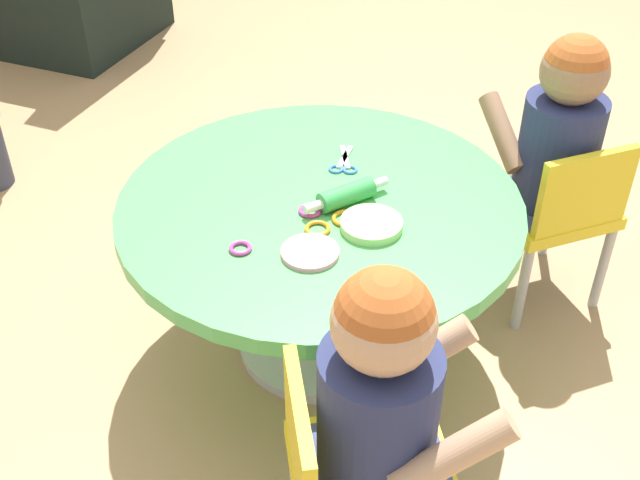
{
  "coord_description": "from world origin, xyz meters",
  "views": [
    {
      "loc": [
        -1.24,
        -0.93,
        1.54
      ],
      "look_at": [
        0.0,
        0.0,
        0.36
      ],
      "focal_mm": 44.46,
      "sensor_mm": 36.0,
      "label": 1
    }
  ],
  "objects": [
    {
      "name": "cookie_cutter_3",
      "position": [
        -0.26,
        0.02,
        0.48
      ],
      "size": [
        0.05,
        0.05,
        0.01
      ],
      "primitive_type": "torus",
      "color": "#D83FA5",
      "rests_on": "craft_table"
    },
    {
      "name": "cookie_cutter_0",
      "position": [
        -0.03,
        -0.09,
        0.48
      ],
      "size": [
        0.06,
        0.06,
        0.01
      ],
      "primitive_type": "torus",
      "color": "orange",
      "rests_on": "craft_table"
    },
    {
      "name": "playdough_blob_1",
      "position": [
        -0.02,
        -0.16,
        0.48
      ],
      "size": [
        0.14,
        0.14,
        0.02
      ],
      "primitive_type": "cylinder",
      "color": "#B2E58C",
      "rests_on": "craft_table"
    },
    {
      "name": "child_chair_left",
      "position": [
        -0.49,
        -0.45,
        0.31
      ],
      "size": [
        0.42,
        0.42,
        0.54
      ],
      "color": "#B7B7BC",
      "rests_on": "ground"
    },
    {
      "name": "cookie_cutter_1",
      "position": [
        -0.1,
        -0.07,
        0.48
      ],
      "size": [
        0.06,
        0.06,
        0.01
      ],
      "primitive_type": "torus",
      "color": "orange",
      "rests_on": "craft_table"
    },
    {
      "name": "child_chair_right",
      "position": [
        0.54,
        -0.39,
        0.31
      ],
      "size": [
        0.41,
        0.41,
        0.54
      ],
      "color": "#B7B7BC",
      "rests_on": "ground"
    },
    {
      "name": "rolling_pin",
      "position": [
        0.03,
        -0.06,
        0.5
      ],
      "size": [
        0.22,
        0.1,
        0.05
      ],
      "color": "green",
      "rests_on": "craft_table"
    },
    {
      "name": "craft_scissors",
      "position": [
        0.16,
        0.05,
        0.48
      ],
      "size": [
        0.14,
        0.11,
        0.01
      ],
      "color": "silver",
      "rests_on": "craft_table"
    },
    {
      "name": "seated_child_right",
      "position": [
        0.56,
        -0.35,
        0.53
      ],
      "size": [
        0.41,
        0.44,
        0.51
      ],
      "color": "#3F4772",
      "rests_on": "ground"
    },
    {
      "name": "craft_table",
      "position": [
        0.0,
        0.0,
        0.37
      ],
      "size": [
        0.97,
        0.97,
        0.47
      ],
      "color": "silver",
      "rests_on": "ground"
    },
    {
      "name": "ground_plane",
      "position": [
        0.0,
        0.0,
        0.0
      ],
      "size": [
        10.0,
        10.0,
        0.0
      ],
      "primitive_type": "plane",
      "color": "tan"
    },
    {
      "name": "seated_child_left",
      "position": [
        -0.46,
        -0.48,
        0.53
      ],
      "size": [
        0.43,
        0.43,
        0.51
      ],
      "color": "#3F4772",
      "rests_on": "ground"
    },
    {
      "name": "cookie_cutter_2",
      "position": [
        -0.05,
        -0.01,
        0.48
      ],
      "size": [
        0.06,
        0.06,
        0.01
      ],
      "primitive_type": "torus",
      "color": "#D83FA5",
      "rests_on": "craft_table"
    },
    {
      "name": "playdough_blob_0",
      "position": [
        -0.18,
        -0.11,
        0.48
      ],
      "size": [
        0.13,
        0.13,
        0.01
      ],
      "primitive_type": "cylinder",
      "color": "pink",
      "rests_on": "craft_table"
    }
  ]
}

